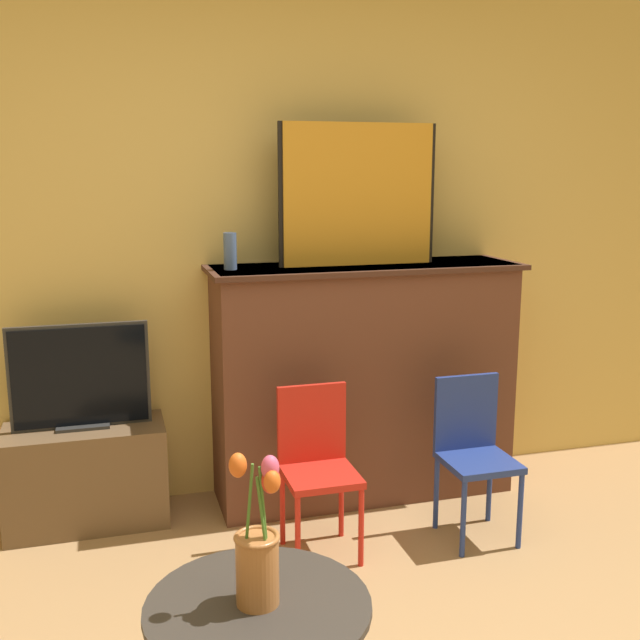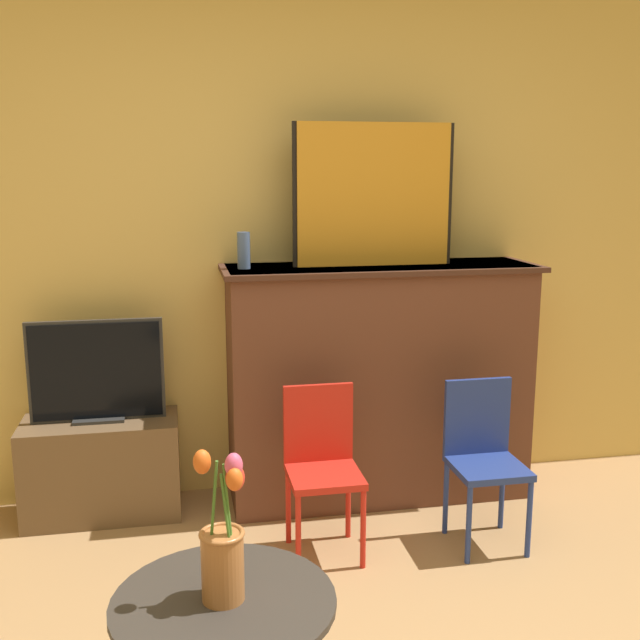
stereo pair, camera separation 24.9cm
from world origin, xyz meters
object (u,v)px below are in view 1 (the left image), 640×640
at_px(painting, 358,195).
at_px(chair_blue, 473,446).
at_px(tv_monitor, 80,378).
at_px(chair_red, 317,459).
at_px(vase_tulips, 258,551).

xyz_separation_m(painting, chair_blue, (0.37, -0.57, -1.11)).
height_order(tv_monitor, chair_red, tv_monitor).
bearing_deg(chair_blue, chair_red, 176.09).
bearing_deg(vase_tulips, painting, 63.65).
relative_size(painting, tv_monitor, 1.26).
bearing_deg(tv_monitor, chair_red, -28.84).
bearing_deg(chair_blue, tv_monitor, 160.95).
xyz_separation_m(tv_monitor, vase_tulips, (0.48, -1.75, -0.02)).
height_order(painting, tv_monitor, painting).
distance_m(chair_blue, vase_tulips, 1.71).
relative_size(painting, chair_blue, 1.08).
height_order(chair_red, chair_blue, same).
relative_size(chair_red, vase_tulips, 1.75).
distance_m(painting, chair_red, 1.28).
distance_m(chair_red, chair_blue, 0.73).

